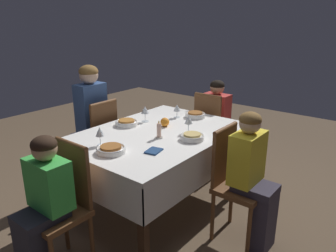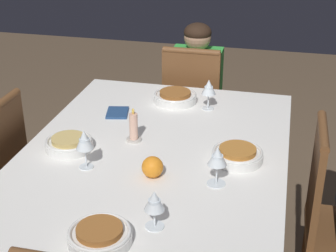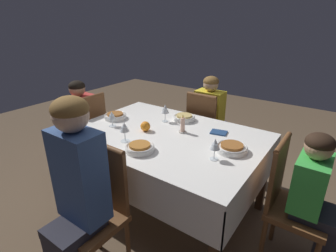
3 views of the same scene
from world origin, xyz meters
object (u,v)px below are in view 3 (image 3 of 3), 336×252
Objects in this scene: wine_glass_west at (215,145)px; bowl_west at (232,148)px; bowl_south at (184,118)px; person_child_yellow at (211,118)px; bowl_north at (140,148)px; orange_fruit at (145,126)px; person_child_red at (78,123)px; chair_east at (88,132)px; wine_glass_north at (124,128)px; dining_table at (166,143)px; chair_north at (98,208)px; chair_west at (289,201)px; candle_centerpiece at (183,126)px; bowl_east at (115,116)px; wine_glass_south at (165,109)px; wine_glass_east at (112,116)px; person_adult_denim at (75,193)px; napkin_red_folded at (219,132)px; person_child_green at (317,204)px; chair_south at (204,129)px.

bowl_west is at bearing -105.94° from wine_glass_west.
person_child_yellow is at bearing -90.73° from bowl_south.
orange_fruit is (0.20, -0.30, 0.01)m from bowl_north.
chair_east is at bearing 90.00° from person_child_red.
wine_glass_north is 0.71× the size of bowl_west.
dining_table is at bearing -165.75° from orange_fruit.
chair_west is at bearing 38.73° from chair_north.
dining_table is at bearing 97.02° from bowl_south.
wine_glass_west reaches higher than dining_table.
orange_fruit is (0.20, -0.72, 0.27)m from chair_north.
dining_table is 10.13× the size of candle_centerpiece.
person_child_yellow is 5.24× the size of bowl_east.
chair_north is 1.25m from chair_west.
chair_west is 11.05× the size of orange_fruit.
bowl_north is at bearing 164.22° from wine_glass_north.
chair_west is at bearing -165.42° from wine_glass_north.
wine_glass_north is at bearing 89.42° from wine_glass_south.
wine_glass_east is (0.51, -0.22, 0.07)m from bowl_north.
orange_fruit is at bearing 171.96° from bowl_east.
bowl_east is 1.24× the size of wine_glass_south.
candle_centerpiece is (-0.07, -1.02, 0.08)m from person_adult_denim.
napkin_red_folded is (-1.50, -0.30, 0.17)m from person_child_red.
person_child_green is 6.63× the size of candle_centerpiece.
person_child_green is 4.99× the size of bowl_east.
person_child_red is (1.18, -0.89, -0.14)m from person_adult_denim.
dining_table is at bearing 91.32° from chair_east.
person_adult_denim is at bearing 60.04° from bowl_west.
person_child_red is at bearing 11.12° from napkin_red_folded.
person_child_yellow is 12.80× the size of orange_fruit.
bowl_south is at bearing -135.15° from wine_glass_south.
person_child_yellow is 1.00m from orange_fruit.
bowl_east is at bearing 0.79° from bowl_west.
chair_north and chair_east have the same top height.
wine_glass_north is at bearing 83.40° from person_child_yellow.
chair_west is at bearing -179.26° from dining_table.
wine_glass_south is at bearing -130.86° from wine_glass_east.
napkin_red_folded reaches higher than dining_table.
person_child_red reaches higher than bowl_north.
person_child_red is at bearing 3.87° from bowl_east.
person_child_green is at bearing 34.63° from chair_north.
person_child_red is 1.47m from person_child_yellow.
person_child_red is 1.28m from candle_centerpiece.
person_child_red is at bearing -9.40° from wine_glass_east.
bowl_south is 0.43m from orange_fruit.
person_child_green is 1.40m from wine_glass_north.
chair_north is at bearing 112.77° from wine_glass_north.
chair_south reaches higher than bowl_east.
chair_south is at bearing 90.00° from person_child_yellow.
bowl_west is at bearing 60.04° from person_adult_denim.
dining_table is 0.54m from wine_glass_east.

